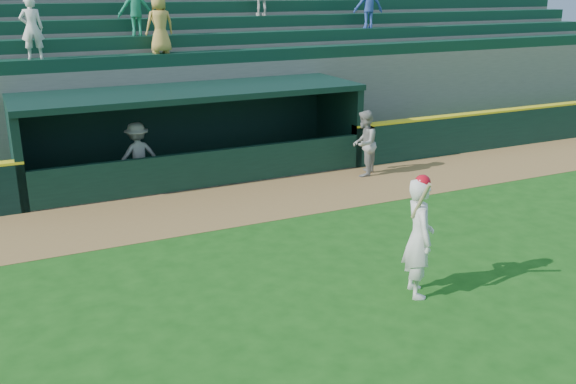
% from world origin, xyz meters
% --- Properties ---
extents(ground, '(120.00, 120.00, 0.00)m').
position_xyz_m(ground, '(0.00, 0.00, 0.00)').
color(ground, '#184C13').
rests_on(ground, ground).
extents(warning_track, '(40.00, 3.00, 0.01)m').
position_xyz_m(warning_track, '(0.00, 4.90, 0.01)').
color(warning_track, olive).
rests_on(warning_track, ground).
extents(field_wall_right, '(15.50, 0.30, 1.20)m').
position_xyz_m(field_wall_right, '(12.25, 6.55, 0.60)').
color(field_wall_right, black).
rests_on(field_wall_right, ground).
extents(wall_stripe_right, '(15.50, 0.32, 0.06)m').
position_xyz_m(wall_stripe_right, '(12.25, 6.55, 1.23)').
color(wall_stripe_right, yellow).
rests_on(wall_stripe_right, field_wall_right).
extents(dugout_player_front, '(1.13, 1.13, 1.85)m').
position_xyz_m(dugout_player_front, '(4.31, 5.69, 0.93)').
color(dugout_player_front, '#9B9B96').
rests_on(dugout_player_front, ground).
extents(dugout_player_inside, '(1.19, 0.77, 1.75)m').
position_xyz_m(dugout_player_inside, '(-1.67, 7.34, 0.87)').
color(dugout_player_inside, gray).
rests_on(dugout_player_inside, ground).
extents(dugout, '(9.40, 2.80, 2.46)m').
position_xyz_m(dugout, '(0.00, 8.00, 1.36)').
color(dugout, '#62615D').
rests_on(dugout, ground).
extents(stands, '(34.50, 6.25, 7.56)m').
position_xyz_m(stands, '(0.01, 12.57, 2.40)').
color(stands, slate).
rests_on(stands, ground).
extents(batter_at_plate, '(0.73, 0.93, 2.19)m').
position_xyz_m(batter_at_plate, '(1.26, -0.96, 1.08)').
color(batter_at_plate, white).
rests_on(batter_at_plate, ground).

